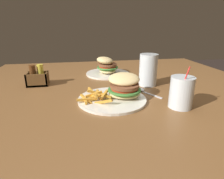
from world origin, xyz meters
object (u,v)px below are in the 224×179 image
(meal_plate_near, at_px, (119,91))
(spoon, at_px, (141,90))
(juice_glass, at_px, (181,94))
(condiment_caddy, at_px, (37,78))
(beer_glass, at_px, (148,71))
(meal_plate_far, at_px, (107,68))

(meal_plate_near, xyz_separation_m, spoon, (0.12, 0.07, -0.03))
(juice_glass, relative_size, spoon, 1.14)
(juice_glass, distance_m, condiment_caddy, 0.68)
(beer_glass, height_order, meal_plate_far, beer_glass)
(beer_glass, bearing_deg, meal_plate_near, -138.81)
(meal_plate_near, distance_m, condiment_caddy, 0.44)
(juice_glass, distance_m, spoon, 0.21)
(beer_glass, distance_m, juice_glass, 0.28)
(beer_glass, bearing_deg, spoon, -125.75)
(spoon, xyz_separation_m, meal_plate_far, (-0.11, 0.33, 0.03))
(juice_glass, bearing_deg, spoon, 115.46)
(meal_plate_near, relative_size, juice_glass, 1.74)
(meal_plate_near, relative_size, meal_plate_far, 1.07)
(juice_glass, relative_size, meal_plate_far, 0.62)
(spoon, bearing_deg, meal_plate_far, -12.15)
(meal_plate_near, distance_m, juice_glass, 0.24)
(meal_plate_near, xyz_separation_m, meal_plate_far, (0.01, 0.40, 0.00))
(meal_plate_far, bearing_deg, juice_glass, -69.15)
(beer_glass, bearing_deg, meal_plate_far, 124.80)
(condiment_caddy, bearing_deg, meal_plate_far, 21.34)
(condiment_caddy, bearing_deg, juice_glass, -32.86)
(meal_plate_near, height_order, juice_glass, juice_glass)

